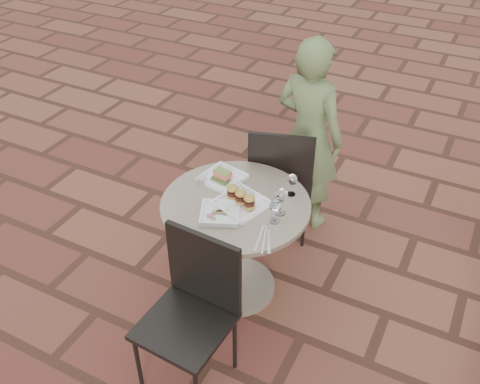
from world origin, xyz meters
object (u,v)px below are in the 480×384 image
at_px(plate_sliders, 241,200).
at_px(plate_tuna, 220,213).
at_px(chair_near, 194,301).
at_px(cafe_table, 236,234).
at_px(diner, 309,136).
at_px(plate_salmon, 222,177).
at_px(chair_far, 282,174).

xyz_separation_m(plate_sliders, plate_tuna, (-0.07, -0.13, -0.02)).
bearing_deg(plate_sliders, chair_near, -85.79).
bearing_deg(cafe_table, diner, 83.28).
relative_size(plate_sliders, plate_tuna, 1.11).
relative_size(chair_near, plate_tuna, 3.11).
height_order(plate_salmon, plate_tuna, plate_salmon).
relative_size(chair_near, diner, 0.63).
relative_size(diner, plate_sliders, 4.41).
height_order(chair_far, diner, diner).
bearing_deg(diner, chair_near, 100.05).
bearing_deg(cafe_table, chair_far, 87.27).
distance_m(chair_far, plate_salmon, 0.55).
distance_m(plate_salmon, plate_sliders, 0.29).
distance_m(chair_near, plate_tuna, 0.55).
bearing_deg(cafe_table, chair_near, -82.35).
bearing_deg(cafe_table, plate_salmon, 136.55).
xyz_separation_m(chair_near, plate_sliders, (-0.05, 0.63, 0.22)).
bearing_deg(diner, plate_tuna, 93.49).
xyz_separation_m(cafe_table, chair_near, (0.09, -0.64, 0.07)).
distance_m(chair_far, plate_sliders, 0.68).
relative_size(chair_near, plate_salmon, 3.30).
relative_size(chair_far, plate_tuna, 3.11).
xyz_separation_m(cafe_table, plate_salmon, (-0.18, 0.17, 0.26)).
distance_m(chair_near, diner, 1.57).
bearing_deg(diner, chair_far, 85.44).
xyz_separation_m(chair_far, chair_near, (0.06, -1.28, 0.00)).
relative_size(chair_far, plate_salmon, 3.30).
bearing_deg(chair_near, chair_far, 95.68).
xyz_separation_m(chair_far, diner, (0.08, 0.28, 0.18)).
height_order(chair_far, plate_tuna, chair_far).
distance_m(chair_far, chair_near, 1.28).
height_order(chair_near, plate_tuna, chair_near).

